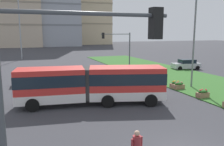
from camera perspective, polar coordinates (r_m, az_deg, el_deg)
grass_median at (r=27.06m, az=24.70°, el=-3.26°), size 10.00×70.00×0.08m
articulated_bus at (r=18.93m, az=-4.92°, el=-2.70°), size 11.98×5.10×3.00m
car_silver_hatch at (r=38.88m, az=17.66°, el=2.00°), size 4.62×2.55×1.58m
car_white_van at (r=27.43m, az=-18.61°, el=-1.18°), size 4.49×2.22×1.58m
flower_planter_2 at (r=22.27m, az=21.26°, el=-4.68°), size 1.10×0.56×0.74m
flower_planter_3 at (r=24.81m, az=16.00°, el=-2.94°), size 1.10×0.56×0.74m
flower_planter_4 at (r=25.25m, az=15.23°, el=-2.68°), size 1.10×0.56×0.74m
traffic_light_near_left at (r=5.54m, az=-12.24°, el=-4.78°), size 4.14×0.28×6.38m
traffic_light_far_right at (r=32.95m, az=2.00°, el=6.80°), size 4.36×0.28×5.75m
streetlight_median at (r=25.73m, az=19.42°, el=8.46°), size 0.70×0.28×9.86m
apartment_tower_eastcentre at (r=120.67m, az=-5.64°, el=16.16°), size 19.07×15.87×38.19m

